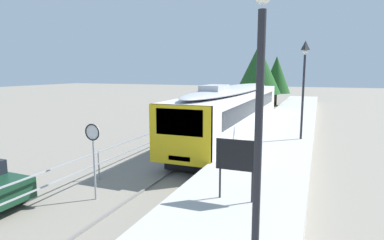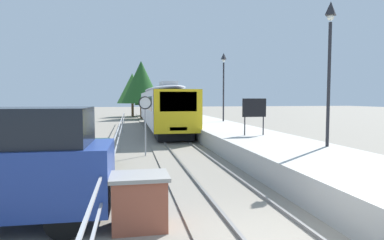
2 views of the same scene
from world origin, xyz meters
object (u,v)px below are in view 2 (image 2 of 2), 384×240
object	(u,v)px
platform_lamp_near_end	(330,46)
speed_limit_sign	(145,111)
commuter_train	(162,105)
platform_notice_board	(254,109)
platform_lamp_mid_platform	(224,74)
brick_utility_cabinet	(140,201)
parked_hatchback_dark_green	(54,148)

from	to	relation	value
platform_lamp_near_end	speed_limit_sign	world-z (taller)	platform_lamp_near_end
commuter_train	platform_notice_board	world-z (taller)	commuter_train
platform_lamp_mid_platform	brick_utility_cabinet	size ratio (longest dim) A/B	4.42
platform_lamp_mid_platform	platform_lamp_near_end	bearing A→B (deg)	-90.00
platform_lamp_near_end	commuter_train	bearing A→B (deg)	105.10
platform_lamp_mid_platform	parked_hatchback_dark_green	distance (m)	15.79
brick_utility_cabinet	parked_hatchback_dark_green	size ratio (longest dim) A/B	0.30
speed_limit_sign	platform_lamp_mid_platform	bearing A→B (deg)	55.18
platform_notice_board	parked_hatchback_dark_green	bearing A→B (deg)	-169.24
platform_lamp_mid_platform	platform_notice_board	distance (m)	10.11
platform_notice_board	speed_limit_sign	xyz separation A→B (m)	(-5.27, 0.28, -0.06)
platform_lamp_mid_platform	brick_utility_cabinet	distance (m)	19.80
speed_limit_sign	brick_utility_cabinet	size ratio (longest dim) A/B	2.32
platform_lamp_mid_platform	parked_hatchback_dark_green	size ratio (longest dim) A/B	1.32
platform_notice_board	parked_hatchback_dark_green	distance (m)	9.17
platform_lamp_near_end	platform_notice_board	distance (m)	4.91
platform_lamp_mid_platform	brick_utility_cabinet	xyz separation A→B (m)	(-7.12, -18.03, -4.05)
platform_notice_board	brick_utility_cabinet	world-z (taller)	platform_notice_board
platform_notice_board	brick_utility_cabinet	distance (m)	10.27
platform_lamp_near_end	platform_notice_board	xyz separation A→B (m)	(-1.30, 4.06, -2.44)
platform_lamp_mid_platform	commuter_train	bearing A→B (deg)	145.90
commuter_train	platform_lamp_near_end	world-z (taller)	platform_lamp_near_end
platform_lamp_mid_platform	parked_hatchback_dark_green	world-z (taller)	platform_lamp_mid_platform
platform_lamp_near_end	platform_notice_board	bearing A→B (deg)	107.75
platform_lamp_near_end	parked_hatchback_dark_green	size ratio (longest dim) A/B	1.32
platform_notice_board	brick_utility_cabinet	xyz separation A→B (m)	(-5.82, -8.31, -1.61)
commuter_train	platform_lamp_mid_platform	world-z (taller)	platform_lamp_mid_platform
commuter_train	parked_hatchback_dark_green	size ratio (longest dim) A/B	4.76
platform_lamp_near_end	brick_utility_cabinet	bearing A→B (deg)	-149.18
speed_limit_sign	platform_lamp_near_end	bearing A→B (deg)	-33.44
platform_lamp_near_end	parked_hatchback_dark_green	xyz separation A→B (m)	(-10.21, 2.37, -3.83)
commuter_train	parked_hatchback_dark_green	bearing A→B (deg)	-111.31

